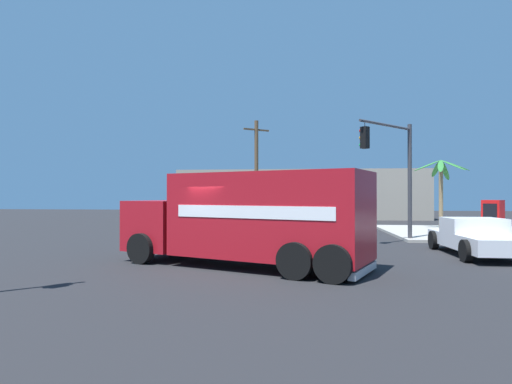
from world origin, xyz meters
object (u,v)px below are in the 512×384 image
(traffic_light_secondary, at_px, (395,162))
(pickup_white, at_px, (475,236))
(utility_pole, at_px, (256,171))
(palm_tree_far, at_px, (441,179))
(delivery_truck, at_px, (249,218))
(vending_machine_red, at_px, (493,218))

(traffic_light_secondary, relative_size, pickup_white, 1.07)
(pickup_white, height_order, utility_pole, utility_pole)
(palm_tree_far, bearing_deg, delivery_truck, -124.96)
(pickup_white, xyz_separation_m, vending_machine_red, (3.53, 6.84, 0.34))
(delivery_truck, relative_size, utility_pole, 1.05)
(delivery_truck, xyz_separation_m, palm_tree_far, (10.49, 15.01, 1.77))
(traffic_light_secondary, relative_size, vending_machine_red, 3.02)
(delivery_truck, bearing_deg, traffic_light_secondary, 50.60)
(pickup_white, xyz_separation_m, palm_tree_far, (2.40, 11.62, 2.56))
(pickup_white, height_order, vending_machine_red, vending_machine_red)
(delivery_truck, height_order, palm_tree_far, palm_tree_far)
(delivery_truck, relative_size, palm_tree_far, 1.91)
(utility_pole, bearing_deg, traffic_light_secondary, -56.31)
(delivery_truck, bearing_deg, pickup_white, 22.71)
(delivery_truck, xyz_separation_m, pickup_white, (8.10, 3.39, -0.79))
(delivery_truck, height_order, vending_machine_red, delivery_truck)
(traffic_light_secondary, bearing_deg, delivery_truck, -129.40)
(vending_machine_red, bearing_deg, palm_tree_far, 103.34)
(vending_machine_red, xyz_separation_m, utility_pole, (-13.46, 8.80, 3.06))
(pickup_white, distance_m, palm_tree_far, 12.14)
(vending_machine_red, relative_size, utility_pole, 0.23)
(vending_machine_red, bearing_deg, utility_pole, 146.83)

